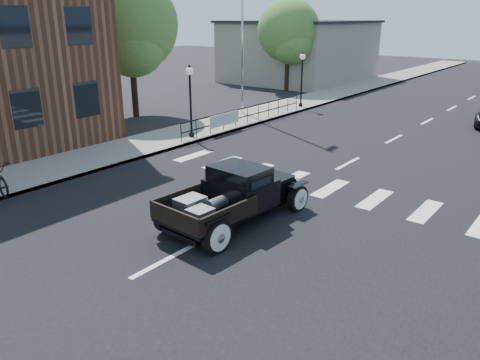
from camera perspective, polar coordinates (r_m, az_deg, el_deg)
The scene contains 12 objects.
ground at distance 13.51m, azimuth -0.03°, elevation -5.08°, with size 120.00×120.00×0.00m, color black.
road at distance 26.42m, azimuth 20.56°, elevation 5.96°, with size 14.00×80.00×0.02m, color black.
road_markings at distance 21.82m, azimuth 16.40°, elevation 3.74°, with size 12.00×60.00×0.06m, color silver, non-canonical shape.
sidewalk_left at distance 29.97m, azimuth 4.90°, elevation 8.72°, with size 3.00×80.00×0.15m, color gray.
low_building_left at distance 44.04m, azimuth 7.31°, elevation 15.22°, with size 10.00×12.00×5.00m, color #A29888.
railing at distance 25.16m, azimuth 0.91°, elevation 8.06°, with size 0.08×10.00×1.00m, color black, non-canonical shape.
banner at distance 23.62m, azimuth -1.89°, elevation 6.81°, with size 0.04×2.20×0.60m, color silver, non-canonical shape.
lamp_post_b at distance 22.15m, azimuth -6.05°, elevation 9.51°, with size 0.36×0.36×3.37m, color black, non-canonical shape.
lamp_post_c at distance 30.07m, azimuth 7.53°, elevation 12.05°, with size 0.36×0.36×3.37m, color black, non-canonical shape.
big_tree_near at distance 27.95m, azimuth -13.12°, elevation 15.49°, with size 5.34×5.34×7.85m, color #497532, non-canonical shape.
big_tree_far at distance 37.57m, azimuth 5.86°, elevation 16.05°, with size 4.71×4.71×6.92m, color #497532, non-canonical shape.
hotrod_pickup at distance 13.15m, azimuth -0.69°, elevation -1.85°, with size 2.24×4.80×1.66m, color black, non-canonical shape.
Camera 1 is at (7.57, -9.68, 5.60)m, focal length 35.00 mm.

